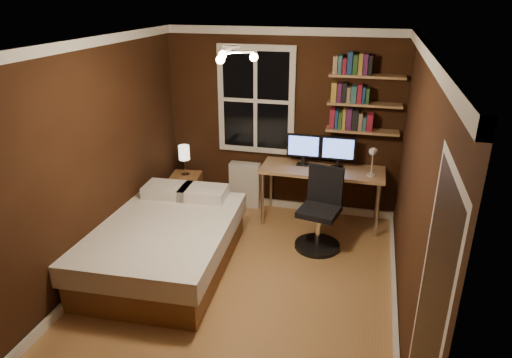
% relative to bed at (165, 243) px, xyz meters
% --- Properties ---
extents(floor, '(4.20, 4.20, 0.00)m').
position_rel_bed_xyz_m(floor, '(0.94, -0.23, -0.29)').
color(floor, olive).
rests_on(floor, ground).
extents(wall_back, '(3.20, 0.04, 2.50)m').
position_rel_bed_xyz_m(wall_back, '(0.94, 1.87, 0.96)').
color(wall_back, black).
rests_on(wall_back, ground).
extents(wall_left, '(0.04, 4.20, 2.50)m').
position_rel_bed_xyz_m(wall_left, '(-0.66, -0.23, 0.96)').
color(wall_left, black).
rests_on(wall_left, ground).
extents(wall_right, '(0.04, 4.20, 2.50)m').
position_rel_bed_xyz_m(wall_right, '(2.54, -0.23, 0.96)').
color(wall_right, black).
rests_on(wall_right, ground).
extents(ceiling, '(3.20, 4.20, 0.02)m').
position_rel_bed_xyz_m(ceiling, '(0.94, -0.23, 2.21)').
color(ceiling, white).
rests_on(ceiling, wall_back).
extents(window, '(1.06, 0.06, 1.46)m').
position_rel_bed_xyz_m(window, '(0.59, 1.83, 1.26)').
color(window, silver).
rests_on(window, wall_back).
extents(door, '(0.03, 0.82, 2.05)m').
position_rel_bed_xyz_m(door, '(2.53, -1.78, 0.73)').
color(door, black).
rests_on(door, ground).
extents(ceiling_fixture, '(0.44, 0.44, 0.18)m').
position_rel_bed_xyz_m(ceiling_fixture, '(0.94, -0.33, 2.11)').
color(ceiling_fixture, beige).
rests_on(ceiling_fixture, ceiling).
extents(bookshelf_lower, '(0.92, 0.22, 0.03)m').
position_rel_bed_xyz_m(bookshelf_lower, '(2.02, 1.75, 0.96)').
color(bookshelf_lower, tan).
rests_on(bookshelf_lower, wall_back).
extents(books_row_lower, '(0.54, 0.16, 0.23)m').
position_rel_bed_xyz_m(books_row_lower, '(2.02, 1.75, 1.09)').
color(books_row_lower, maroon).
rests_on(books_row_lower, bookshelf_lower).
extents(bookshelf_middle, '(0.92, 0.22, 0.03)m').
position_rel_bed_xyz_m(bookshelf_middle, '(2.02, 1.75, 1.31)').
color(bookshelf_middle, tan).
rests_on(bookshelf_middle, wall_back).
extents(books_row_middle, '(0.48, 0.16, 0.23)m').
position_rel_bed_xyz_m(books_row_middle, '(2.02, 1.75, 1.44)').
color(books_row_middle, navy).
rests_on(books_row_middle, bookshelf_middle).
extents(bookshelf_upper, '(0.92, 0.22, 0.03)m').
position_rel_bed_xyz_m(bookshelf_upper, '(2.02, 1.75, 1.66)').
color(bookshelf_upper, tan).
rests_on(bookshelf_upper, wall_back).
extents(books_row_upper, '(0.48, 0.16, 0.23)m').
position_rel_bed_xyz_m(books_row_upper, '(2.02, 1.75, 1.79)').
color(books_row_upper, '#244E21').
rests_on(books_row_upper, bookshelf_upper).
extents(bed, '(1.55, 2.07, 0.68)m').
position_rel_bed_xyz_m(bed, '(0.00, 0.00, 0.00)').
color(bed, brown).
rests_on(bed, ground).
extents(nightstand, '(0.46, 0.46, 0.51)m').
position_rel_bed_xyz_m(nightstand, '(-0.36, 1.48, -0.04)').
color(nightstand, brown).
rests_on(nightstand, ground).
extents(bedside_lamp, '(0.15, 0.15, 0.44)m').
position_rel_bed_xyz_m(bedside_lamp, '(-0.36, 1.48, 0.43)').
color(bedside_lamp, beige).
rests_on(bedside_lamp, nightstand).
extents(radiator, '(0.44, 0.15, 0.66)m').
position_rel_bed_xyz_m(radiator, '(0.44, 1.75, 0.04)').
color(radiator, silver).
rests_on(radiator, ground).
extents(desk, '(1.60, 0.60, 0.76)m').
position_rel_bed_xyz_m(desk, '(1.56, 1.54, 0.41)').
color(desk, tan).
rests_on(desk, ground).
extents(monitor_left, '(0.44, 0.12, 0.42)m').
position_rel_bed_xyz_m(monitor_left, '(1.28, 1.62, 0.68)').
color(monitor_left, black).
rests_on(monitor_left, desk).
extents(monitor_right, '(0.44, 0.12, 0.42)m').
position_rel_bed_xyz_m(monitor_right, '(1.74, 1.62, 0.68)').
color(monitor_right, black).
rests_on(monitor_right, desk).
extents(desk_lamp, '(0.14, 0.32, 0.44)m').
position_rel_bed_xyz_m(desk_lamp, '(2.18, 1.37, 0.69)').
color(desk_lamp, silver).
rests_on(desk_lamp, desk).
extents(office_chair, '(0.55, 0.55, 1.00)m').
position_rel_bed_xyz_m(office_chair, '(1.63, 0.87, 0.09)').
color(office_chair, black).
rests_on(office_chair, ground).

